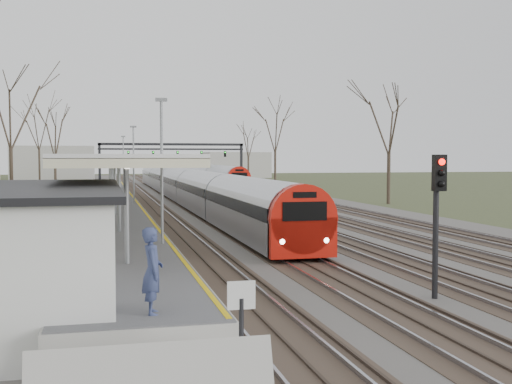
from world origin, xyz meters
TOP-DOWN VIEW (x-y plane):
  - track_bed at (0.26, 55.00)m, footprint 24.00×160.00m
  - platform at (-9.05, 37.50)m, footprint 3.50×69.00m
  - canopy at (-9.05, 32.99)m, footprint 4.10×50.00m
  - signal_gantry at (0.29, 84.99)m, footprint 21.00×0.59m
  - tree_west_far at (-17.00, 48.00)m, footprint 5.50×5.50m
  - tree_east_far at (14.00, 42.00)m, footprint 5.00×5.00m
  - train_near at (-2.50, 51.46)m, footprint 2.62×75.21m
  - train_far at (4.50, 80.67)m, footprint 2.62×45.21m
  - passenger at (-8.80, 4.00)m, footprint 0.42×0.63m
  - signal_post at (-0.75, 7.63)m, footprint 0.35×0.45m

SIDE VIEW (x-z plane):
  - track_bed at x=0.26m, z-range -0.05..0.17m
  - platform at x=-9.05m, z-range 0.00..1.00m
  - train_near at x=-2.50m, z-range -0.05..3.00m
  - train_far at x=4.50m, z-range -0.05..3.00m
  - passenger at x=-8.80m, z-range 1.00..2.69m
  - signal_post at x=-0.75m, z-range 0.67..4.77m
  - canopy at x=-9.05m, z-range 2.37..5.48m
  - signal_gantry at x=0.29m, z-range 1.87..7.95m
  - tree_east_far at x=14.00m, z-range 2.14..12.44m
  - tree_west_far at x=-17.00m, z-range 2.35..13.68m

